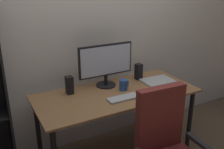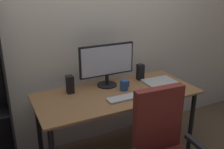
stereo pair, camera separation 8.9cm
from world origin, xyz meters
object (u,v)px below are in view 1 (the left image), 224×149
Objects in this scene: keyboard at (123,98)px; coffee_mug at (123,85)px; speaker_left at (69,85)px; monitor at (106,62)px; speaker_right at (139,72)px; desk at (117,101)px; mouse at (146,93)px; laptop at (158,81)px.

coffee_mug is (0.11, 0.17, 0.04)m from keyboard.
speaker_left is at bearing 138.81° from keyboard.
monitor is at bearing 89.73° from keyboard.
speaker_right is (0.77, 0.00, 0.00)m from speaker_left.
desk is 0.30m from mouse.
speaker_left is (-0.90, 0.17, 0.07)m from laptop.
speaker_right is (0.39, 0.34, 0.08)m from keyboard.
laptop is (0.52, -0.17, -0.23)m from monitor.
monitor reaches higher than keyboard.
speaker_right is (0.15, 0.36, 0.07)m from mouse.
desk is 14.84× the size of coffee_mug.
monitor is 0.42m from speaker_right.
coffee_mug is 0.61× the size of speaker_left.
laptop is (0.51, 0.02, 0.10)m from desk.
speaker_right is at bearing 41.80° from keyboard.
coffee_mug is at bearing -149.83° from speaker_right.
speaker_right is at bearing 131.48° from laptop.
mouse is 0.72m from speaker_left.
keyboard is at bearing -91.05° from monitor.
speaker_left and speaker_right have the same top height.
monitor is at bearing 1.17° from speaker_left.
monitor reaches higher than speaker_left.
mouse is 0.56× the size of speaker_right.
monitor reaches higher than desk.
desk is 0.17m from coffee_mug.
keyboard is 0.52m from speaker_right.
speaker_left reaches higher than coffee_mug.
laptop is at bearing 0.06° from coffee_mug.
mouse reaches higher than laptop.
speaker_right reaches higher than keyboard.
monitor is 0.42m from keyboard.
mouse is 0.30× the size of laptop.
monitor reaches higher than laptop.
monitor is 3.33× the size of speaker_right.
speaker_right is at bearing 60.91° from mouse.
monitor is at bearing 119.75° from coffee_mug.
monitor is 1.77× the size of laptop.
desk is 9.04× the size of speaker_left.
laptop is (0.28, 0.19, -0.01)m from mouse.
mouse is (0.23, -0.36, -0.23)m from monitor.
mouse is at bearing -113.01° from speaker_right.
desk is 0.18m from keyboard.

